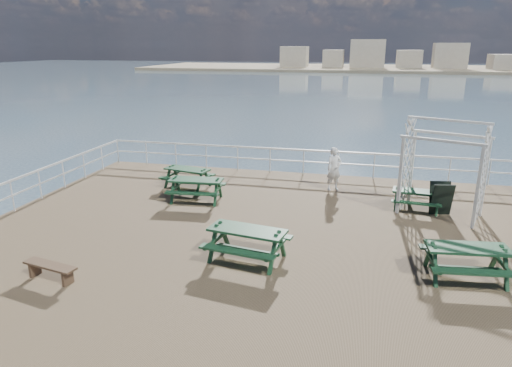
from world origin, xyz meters
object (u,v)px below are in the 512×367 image
(picnic_table_b, at_px, (187,174))
(trellis_arbor, at_px, (443,173))
(picnic_table_c, at_px, (417,196))
(picnic_table_a, at_px, (196,185))
(picnic_table_d, at_px, (247,237))
(person, at_px, (334,169))
(flat_bench_near, at_px, (50,268))
(picnic_table_e, at_px, (467,255))

(picnic_table_b, bearing_deg, trellis_arbor, 5.63)
(picnic_table_b, distance_m, picnic_table_c, 8.52)
(picnic_table_a, height_order, picnic_table_c, picnic_table_a)
(picnic_table_c, distance_m, picnic_table_d, 6.79)
(picnic_table_b, relative_size, person, 1.20)
(flat_bench_near, bearing_deg, picnic_table_e, 25.07)
(picnic_table_d, xyz_separation_m, picnic_table_e, (5.32, 0.26, -0.03))
(picnic_table_d, height_order, picnic_table_e, picnic_table_d)
(picnic_table_b, distance_m, picnic_table_d, 6.79)
(picnic_table_a, distance_m, picnic_table_b, 1.73)
(picnic_table_c, distance_m, flat_bench_near, 11.39)
(picnic_table_c, height_order, flat_bench_near, picnic_table_c)
(picnic_table_b, height_order, picnic_table_d, picnic_table_d)
(flat_bench_near, bearing_deg, person, 66.37)
(picnic_table_d, bearing_deg, flat_bench_near, -144.22)
(picnic_table_b, bearing_deg, picnic_table_e, -18.71)
(picnic_table_c, xyz_separation_m, trellis_arbor, (0.68, -0.31, 0.91))
(picnic_table_e, bearing_deg, picnic_table_c, 91.61)
(picnic_table_c, height_order, picnic_table_d, picnic_table_d)
(picnic_table_d, bearing_deg, picnic_table_b, 133.78)
(flat_bench_near, height_order, trellis_arbor, trellis_arbor)
(picnic_table_a, height_order, trellis_arbor, trellis_arbor)
(picnic_table_a, bearing_deg, picnic_table_c, 1.57)
(picnic_table_c, xyz_separation_m, picnic_table_d, (-4.63, -4.97, 0.13))
(picnic_table_a, bearing_deg, trellis_arbor, -1.06)
(picnic_table_d, bearing_deg, picnic_table_c, 56.12)
(flat_bench_near, bearing_deg, picnic_table_b, 98.00)
(picnic_table_a, height_order, picnic_table_b, picnic_table_a)
(picnic_table_a, distance_m, picnic_table_e, 9.13)
(picnic_table_e, bearing_deg, person, 112.91)
(picnic_table_c, relative_size, flat_bench_near, 1.16)
(flat_bench_near, xyz_separation_m, trellis_arbor, (9.58, 6.81, 1.10))
(picnic_table_e, xyz_separation_m, person, (-3.59, 6.29, 0.24))
(trellis_arbor, xyz_separation_m, person, (-3.57, 1.89, -0.57))
(picnic_table_b, bearing_deg, picnic_table_c, 7.23)
(picnic_table_a, distance_m, trellis_arbor, 8.31)
(picnic_table_c, height_order, person, person)
(flat_bench_near, relative_size, trellis_arbor, 0.46)
(flat_bench_near, distance_m, person, 10.58)
(picnic_table_e, distance_m, person, 7.25)
(picnic_table_b, bearing_deg, flat_bench_near, -81.60)
(picnic_table_b, xyz_separation_m, picnic_table_c, (8.49, -0.62, -0.05))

